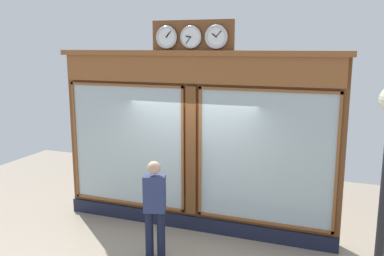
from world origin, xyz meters
TOP-DOWN VIEW (x-y plane):
  - shop_facade at (-0.00, -0.13)m, footprint 5.58×0.42m
  - pedestrian at (0.20, 1.25)m, footprint 0.41×0.32m

SIDE VIEW (x-z plane):
  - pedestrian at x=0.20m, z-range 0.09..1.78m
  - shop_facade at x=0.00m, z-range -0.25..3.75m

